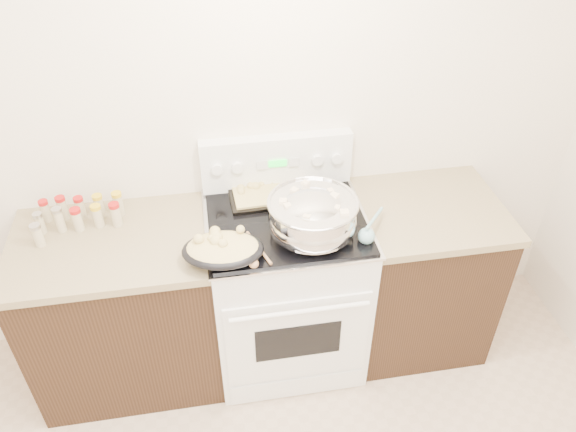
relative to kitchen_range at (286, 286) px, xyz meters
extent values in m
cube|color=white|center=(-0.35, 0.35, 0.86)|extent=(4.00, 0.05, 2.70)
cube|color=black|center=(-0.83, 0.01, -0.05)|extent=(0.90, 0.64, 0.88)
cube|color=brown|center=(-0.83, 0.01, 0.41)|extent=(0.93, 0.67, 0.04)
cube|color=black|center=(0.73, 0.01, -0.05)|extent=(0.70, 0.64, 0.88)
cube|color=brown|center=(0.73, 0.01, 0.41)|extent=(0.73, 0.67, 0.04)
cube|color=white|center=(0.00, 0.00, -0.03)|extent=(0.76, 0.66, 0.92)
cube|color=white|center=(0.00, -0.34, -0.04)|extent=(0.70, 0.01, 0.55)
cube|color=black|center=(0.00, -0.35, -0.04)|extent=(0.42, 0.01, 0.22)
cylinder|color=white|center=(0.00, -0.38, 0.21)|extent=(0.65, 0.02, 0.02)
cube|color=white|center=(0.00, -0.34, -0.41)|extent=(0.70, 0.01, 0.14)
cube|color=silver|center=(0.00, 0.00, 0.44)|extent=(0.78, 0.68, 0.01)
cube|color=black|center=(0.00, 0.00, 0.45)|extent=(0.74, 0.64, 0.01)
cube|color=white|center=(0.00, 0.29, 0.59)|extent=(0.76, 0.07, 0.28)
cylinder|color=white|center=(-0.30, 0.24, 0.61)|extent=(0.06, 0.02, 0.06)
cylinder|color=white|center=(-0.20, 0.24, 0.61)|extent=(0.06, 0.02, 0.06)
cylinder|color=white|center=(0.20, 0.24, 0.61)|extent=(0.06, 0.02, 0.06)
cylinder|color=white|center=(0.30, 0.24, 0.61)|extent=(0.06, 0.02, 0.06)
cube|color=#19E533|center=(0.00, 0.25, 0.61)|extent=(0.09, 0.00, 0.04)
cube|color=silver|center=(-0.08, 0.25, 0.61)|extent=(0.05, 0.00, 0.05)
cube|color=silver|center=(0.08, 0.25, 0.61)|extent=(0.05, 0.00, 0.05)
ellipsoid|color=silver|center=(0.10, -0.13, 0.53)|extent=(0.46, 0.46, 0.24)
cylinder|color=silver|center=(0.10, -0.13, 0.46)|extent=(0.22, 0.22, 0.01)
torus|color=silver|center=(0.10, -0.13, 0.63)|extent=(0.41, 0.41, 0.02)
cylinder|color=silver|center=(0.10, -0.13, 0.56)|extent=(0.39, 0.39, 0.14)
cylinder|color=brown|center=(0.10, -0.13, 0.62)|extent=(0.36, 0.36, 0.00)
cube|color=#FAE2B9|center=(0.19, -0.12, 0.63)|extent=(0.04, 0.04, 0.03)
cube|color=#FAE2B9|center=(0.05, -0.23, 0.63)|extent=(0.04, 0.04, 0.03)
cube|color=#FAE2B9|center=(0.15, -0.11, 0.63)|extent=(0.05, 0.05, 0.03)
cube|color=#FAE2B9|center=(0.20, -0.10, 0.63)|extent=(0.05, 0.05, 0.03)
cube|color=#FAE2B9|center=(0.22, -0.23, 0.63)|extent=(0.04, 0.04, 0.03)
cube|color=#FAE2B9|center=(0.20, -0.11, 0.63)|extent=(0.03, 0.03, 0.02)
cube|color=#FAE2B9|center=(0.10, 0.02, 0.63)|extent=(0.04, 0.04, 0.03)
cube|color=#FAE2B9|center=(0.10, -0.16, 0.63)|extent=(0.04, 0.04, 0.02)
cube|color=#FAE2B9|center=(-0.02, -0.14, 0.63)|extent=(0.03, 0.03, 0.03)
cube|color=#FAE2B9|center=(0.03, -0.02, 0.63)|extent=(0.04, 0.04, 0.03)
cube|color=#FAE2B9|center=(-0.03, -0.10, 0.63)|extent=(0.04, 0.04, 0.03)
cube|color=#FAE2B9|center=(0.16, -0.15, 0.63)|extent=(0.04, 0.04, 0.03)
cube|color=#FAE2B9|center=(0.19, -0.19, 0.63)|extent=(0.04, 0.04, 0.03)
cube|color=#FAE2B9|center=(0.20, -0.05, 0.63)|extent=(0.03, 0.03, 0.02)
ellipsoid|color=black|center=(-0.32, -0.22, 0.49)|extent=(0.39, 0.29, 0.08)
ellipsoid|color=#D7BE72|center=(-0.32, -0.22, 0.51)|extent=(0.35, 0.26, 0.06)
sphere|color=#D7BE72|center=(-0.42, -0.19, 0.54)|extent=(0.05, 0.05, 0.05)
sphere|color=#D7BE72|center=(-0.36, -0.19, 0.54)|extent=(0.04, 0.04, 0.04)
sphere|color=#D7BE72|center=(-0.33, -0.19, 0.54)|extent=(0.05, 0.05, 0.05)
sphere|color=#D7BE72|center=(-0.23, -0.15, 0.54)|extent=(0.04, 0.04, 0.04)
sphere|color=#D7BE72|center=(-0.34, -0.15, 0.54)|extent=(0.05, 0.05, 0.05)
sphere|color=#D7BE72|center=(-0.34, -0.21, 0.54)|extent=(0.05, 0.05, 0.05)
sphere|color=#D7BE72|center=(-0.31, -0.24, 0.54)|extent=(0.04, 0.04, 0.04)
sphere|color=#D7BE72|center=(-0.34, -0.18, 0.54)|extent=(0.05, 0.05, 0.05)
cube|color=black|center=(-0.04, 0.21, 0.46)|extent=(0.43, 0.31, 0.02)
cube|color=#D7BE72|center=(-0.04, 0.21, 0.48)|extent=(0.39, 0.27, 0.02)
sphere|color=#D7BE72|center=(0.06, 0.22, 0.49)|extent=(0.03, 0.03, 0.03)
sphere|color=#D7BE72|center=(0.03, 0.22, 0.49)|extent=(0.04, 0.04, 0.04)
sphere|color=#D7BE72|center=(-0.19, 0.21, 0.49)|extent=(0.04, 0.04, 0.04)
sphere|color=#D7BE72|center=(-0.19, 0.24, 0.49)|extent=(0.04, 0.04, 0.04)
sphere|color=#D7BE72|center=(-0.12, 0.24, 0.49)|extent=(0.04, 0.04, 0.04)
sphere|color=#D7BE72|center=(0.02, 0.30, 0.49)|extent=(0.04, 0.04, 0.04)
sphere|color=#D7BE72|center=(-0.03, 0.27, 0.49)|extent=(0.04, 0.04, 0.04)
sphere|color=#D7BE72|center=(-0.01, 0.19, 0.49)|extent=(0.03, 0.03, 0.03)
sphere|color=#D7BE72|center=(-0.14, 0.25, 0.49)|extent=(0.04, 0.04, 0.04)
sphere|color=#D7BE72|center=(-0.09, 0.26, 0.49)|extent=(0.04, 0.04, 0.04)
cylinder|color=tan|center=(-0.16, -0.20, 0.46)|extent=(0.09, 0.23, 0.01)
sphere|color=tan|center=(-0.19, -0.30, 0.47)|extent=(0.04, 0.04, 0.04)
sphere|color=#7CB0BA|center=(0.33, -0.22, 0.48)|extent=(0.08, 0.08, 0.08)
cylinder|color=#7CB0BA|center=(0.39, -0.13, 0.51)|extent=(0.15, 0.21, 0.07)
cylinder|color=#BFB28C|center=(-1.13, 0.21, 0.48)|extent=(0.04, 0.04, 0.10)
cylinder|color=#B21414|center=(-1.13, 0.21, 0.54)|extent=(0.04, 0.04, 0.02)
cylinder|color=#BFB28C|center=(-1.05, 0.21, 0.48)|extent=(0.05, 0.05, 0.11)
cylinder|color=#B21414|center=(-1.05, 0.21, 0.55)|extent=(0.05, 0.05, 0.02)
cylinder|color=#BFB28C|center=(-0.97, 0.21, 0.48)|extent=(0.04, 0.04, 0.10)
cylinder|color=#B21414|center=(-0.97, 0.21, 0.54)|extent=(0.05, 0.05, 0.02)
cylinder|color=#BFB28C|center=(-0.88, 0.20, 0.48)|extent=(0.05, 0.05, 0.11)
cylinder|color=gold|center=(-0.88, 0.20, 0.55)|extent=(0.05, 0.05, 0.02)
cylinder|color=#BFB28C|center=(-0.79, 0.20, 0.49)|extent=(0.05, 0.05, 0.11)
cylinder|color=gold|center=(-0.79, 0.20, 0.55)|extent=(0.05, 0.05, 0.02)
cylinder|color=#BFB28C|center=(-1.14, 0.12, 0.48)|extent=(0.04, 0.04, 0.09)
cylinder|color=#B2B2B7|center=(-1.14, 0.12, 0.53)|extent=(0.04, 0.04, 0.02)
cylinder|color=#BFB28C|center=(-1.05, 0.12, 0.49)|extent=(0.04, 0.04, 0.11)
cylinder|color=#B2B2B7|center=(-1.05, 0.12, 0.55)|extent=(0.05, 0.05, 0.02)
cylinder|color=#BFB28C|center=(-0.97, 0.11, 0.48)|extent=(0.05, 0.05, 0.10)
cylinder|color=#B21414|center=(-0.97, 0.11, 0.54)|extent=(0.05, 0.05, 0.02)
cylinder|color=#BFB28C|center=(-0.88, 0.12, 0.48)|extent=(0.05, 0.05, 0.10)
cylinder|color=gold|center=(-0.88, 0.12, 0.54)|extent=(0.05, 0.05, 0.02)
cylinder|color=#BFB28C|center=(-0.79, 0.12, 0.48)|extent=(0.05, 0.05, 0.11)
cylinder|color=#B21414|center=(-0.79, 0.12, 0.55)|extent=(0.05, 0.05, 0.02)
cylinder|color=#BFB28C|center=(-1.13, 0.03, 0.48)|extent=(0.05, 0.05, 0.10)
cylinder|color=#B2B2B7|center=(-1.13, 0.03, 0.54)|extent=(0.05, 0.05, 0.02)
camera|label=1|loc=(-0.34, -2.08, 2.11)|focal=35.00mm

